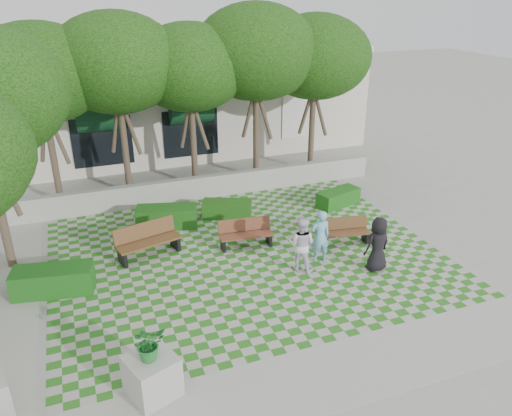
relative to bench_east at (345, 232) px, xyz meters
name	(u,v)px	position (x,y,z in m)	size (l,w,h in m)	color
ground	(258,271)	(-3.37, -0.70, -0.42)	(90.00, 90.00, 0.00)	gray
lawn	(247,256)	(-3.37, 0.30, -0.41)	(12.00, 12.00, 0.00)	#2B721E
sidewalk_south	(333,374)	(-3.37, -5.40, -0.41)	(16.00, 2.00, 0.01)	#9E9B93
sidewalk_west	(0,302)	(-10.57, 0.30, -0.41)	(2.00, 12.00, 0.01)	#9E9B93
retaining_wall	(204,187)	(-3.37, 5.50, 0.03)	(15.00, 0.36, 0.90)	#9E9B93
bench_east	(345,232)	(0.00, 0.00, 0.00)	(1.71, 0.80, 0.86)	#51341C
bench_mid	(246,234)	(-3.17, 0.97, 0.03)	(1.81, 0.76, 0.92)	brown
bench_west	(148,241)	(-6.30, 1.46, 0.10)	(2.15, 1.18, 1.07)	#53351C
hedge_east	(338,198)	(1.35, 2.84, -0.10)	(1.79, 0.71, 0.63)	#174E14
hedge_midright	(227,209)	(-3.06, 3.35, -0.10)	(1.80, 0.72, 0.63)	#194913
hedge_midleft	(167,217)	(-5.32, 3.36, -0.05)	(2.11, 0.85, 0.74)	#174A13
hedge_west	(53,280)	(-9.14, 0.29, -0.04)	(2.16, 0.87, 0.76)	#144B14
planter_front	(151,368)	(-7.21, -4.54, 0.27)	(1.22, 1.22, 1.69)	#9E9B93
person_blue	(320,236)	(-1.34, -0.77, 0.44)	(0.63, 0.41, 1.72)	#74B5D4
person_dark	(378,244)	(0.03, -1.85, 0.45)	(0.84, 0.55, 1.72)	black
person_white	(301,244)	(-2.11, -1.04, 0.45)	(0.84, 0.65, 1.72)	white
tree_row	(148,71)	(-5.23, 5.25, 4.76)	(17.70, 13.40, 7.41)	#47382B
building	(180,97)	(-2.44, 13.38, 2.10)	(18.00, 8.92, 5.15)	beige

